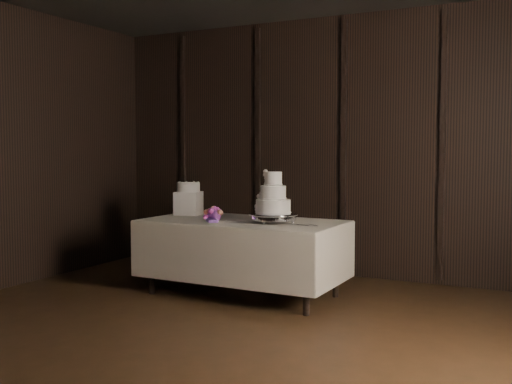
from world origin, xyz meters
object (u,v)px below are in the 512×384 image
object	(u,v)px
display_table	(243,254)
wedding_cake	(270,197)
bouquet	(214,215)
small_cake	(188,187)
cake_stand	(273,218)
box_pedestal	(189,203)

from	to	relation	value
display_table	wedding_cake	bearing A→B (deg)	-6.15
display_table	bouquet	distance (m)	0.49
wedding_cake	small_cake	distance (m)	1.13
cake_stand	bouquet	distance (m)	0.62
cake_stand	wedding_cake	bearing A→B (deg)	-150.26
wedding_cake	box_pedestal	size ratio (longest dim) A/B	1.55
display_table	wedding_cake	size ratio (longest dim) A/B	4.98
cake_stand	wedding_cake	world-z (taller)	wedding_cake
display_table	cake_stand	bearing A→B (deg)	-2.80
box_pedestal	cake_stand	bearing A→B (deg)	-11.96
small_cake	display_table	bearing A→B (deg)	-15.47
display_table	cake_stand	xyz separation A→B (m)	(0.35, -0.02, 0.39)
display_table	small_cake	world-z (taller)	small_cake
cake_stand	bouquet	xyz separation A→B (m)	(-0.61, -0.10, 0.01)
box_pedestal	small_cake	world-z (taller)	small_cake
cake_stand	box_pedestal	bearing A→B (deg)	168.04
small_cake	wedding_cake	bearing A→B (deg)	-13.11
cake_stand	small_cake	world-z (taller)	small_cake
display_table	bouquet	size ratio (longest dim) A/B	5.49
display_table	box_pedestal	bearing A→B (deg)	165.49
cake_stand	wedding_cake	xyz separation A→B (m)	(-0.03, -0.02, 0.20)
bouquet	small_cake	bearing A→B (deg)	146.75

